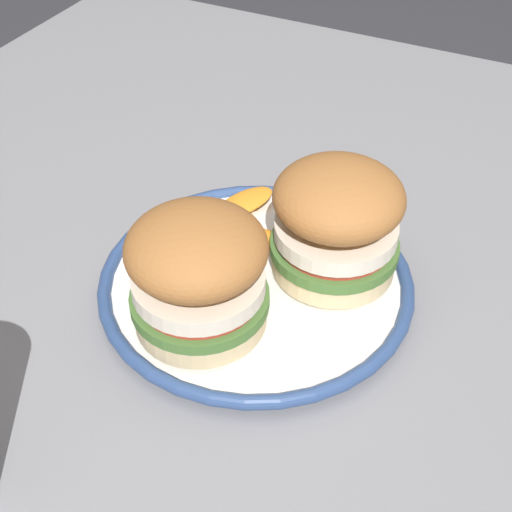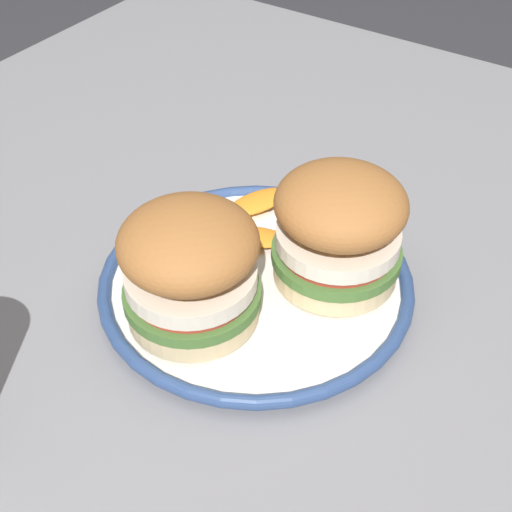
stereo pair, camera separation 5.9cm
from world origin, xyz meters
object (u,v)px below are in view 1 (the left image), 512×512
dining_table (312,368)px  dinner_plate (256,283)px  sandwich_half_left (337,220)px  sandwich_half_right (198,272)px

dining_table → dinner_plate: 0.12m
sandwich_half_left → sandwich_half_right: 0.13m
dinner_plate → sandwich_half_right: (-0.02, -0.06, 0.06)m
dining_table → dinner_plate: (-0.05, -0.02, 0.11)m
sandwich_half_left → sandwich_half_right: bearing=-124.2°
sandwich_half_left → dinner_plate: bearing=-143.9°
dining_table → sandwich_half_left: size_ratio=7.68×
dinner_plate → sandwich_half_left: 0.09m
sandwich_half_right → dining_table: bearing=52.6°
dinner_plate → sandwich_half_left: sandwich_half_left is taller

